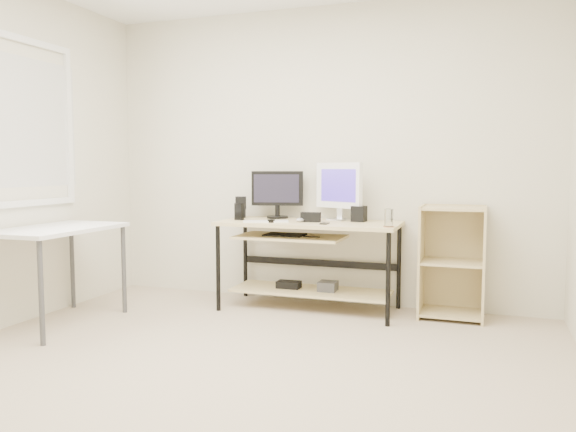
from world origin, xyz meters
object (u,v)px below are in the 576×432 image
at_px(shelf_unit, 452,261).
at_px(white_imac, 339,187).
at_px(desk, 306,246).
at_px(black_monitor, 277,191).
at_px(audio_controller, 239,212).
at_px(side_table, 57,238).

relative_size(shelf_unit, white_imac, 1.83).
distance_m(desk, white_imac, 0.58).
bearing_deg(black_monitor, desk, -43.93).
xyz_separation_m(white_imac, audio_controller, (-0.81, -0.27, -0.21)).
xyz_separation_m(black_monitor, white_imac, (0.56, -0.00, 0.04)).
xyz_separation_m(black_monitor, audio_controller, (-0.25, -0.27, -0.17)).
bearing_deg(white_imac, shelf_unit, 22.50).
height_order(desk, side_table, same).
height_order(white_imac, audio_controller, white_imac).
height_order(shelf_unit, black_monitor, black_monitor).
relative_size(desk, shelf_unit, 1.67).
bearing_deg(black_monitor, white_imac, -14.47).
bearing_deg(desk, side_table, -147.35).
bearing_deg(shelf_unit, desk, -172.23).
bearing_deg(side_table, white_imac, 33.49).
xyz_separation_m(desk, black_monitor, (-0.33, 0.19, 0.45)).
bearing_deg(desk, audio_controller, -171.72).
height_order(black_monitor, audio_controller, black_monitor).
xyz_separation_m(side_table, audio_controller, (1.08, 0.98, 0.15)).
distance_m(desk, black_monitor, 0.59).
xyz_separation_m(desk, shelf_unit, (1.18, 0.16, -0.09)).
height_order(side_table, shelf_unit, shelf_unit).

